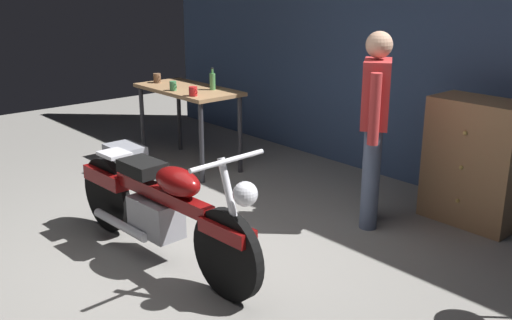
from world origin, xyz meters
TOP-DOWN VIEW (x-y plane):
  - ground_plane at (0.00, 0.00)m, footprint 12.00×12.00m
  - back_wall at (0.00, 2.80)m, footprint 8.00×0.12m
  - workbench at (-1.97, 1.37)m, footprint 1.30×0.64m
  - motorcycle at (-0.14, -0.17)m, footprint 2.19×0.60m
  - person_standing at (0.45, 1.58)m, footprint 0.40×0.48m
  - wooden_dresser at (1.01, 2.30)m, footprint 0.80×0.47m
  - storage_bin at (-2.12, 0.62)m, footprint 0.44×0.32m
  - mug_red_diner at (-1.54, 1.15)m, footprint 0.12×0.09m
  - mug_green_speckled at (-1.94, 1.16)m, footprint 0.11×0.07m
  - mug_brown_stoneware at (-2.47, 1.29)m, footprint 0.12×0.09m
  - bottle at (-1.69, 1.51)m, footprint 0.06×0.06m

SIDE VIEW (x-z plane):
  - ground_plane at x=0.00m, z-range 0.00..0.00m
  - storage_bin at x=-2.12m, z-range 0.00..0.34m
  - motorcycle at x=-0.14m, z-range -0.05..0.95m
  - wooden_dresser at x=1.01m, z-range 0.00..1.10m
  - workbench at x=-1.97m, z-range 0.34..1.24m
  - person_standing at x=0.45m, z-range 0.09..1.76m
  - mug_red_diner at x=-1.54m, z-range 0.90..1.00m
  - mug_green_speckled at x=-1.94m, z-range 0.90..1.00m
  - mug_brown_stoneware at x=-2.47m, z-range 0.90..1.01m
  - bottle at x=-1.69m, z-range 0.88..1.12m
  - back_wall at x=0.00m, z-range 0.00..3.10m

